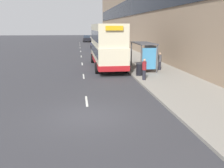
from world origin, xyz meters
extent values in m
plane|color=#38383D|center=(0.00, 0.00, 0.00)|extent=(220.00, 220.00, 0.00)
cube|color=gray|center=(6.50, 38.50, 0.07)|extent=(5.00, 93.00, 0.14)
cube|color=#9E846B|center=(10.50, 38.50, 8.26)|extent=(3.00, 93.00, 16.53)
cube|color=black|center=(8.96, 38.50, 7.44)|extent=(0.12, 89.28, 2.97)
cube|color=silver|center=(0.00, 2.40, 0.01)|extent=(0.12, 2.00, 0.01)
cube|color=silver|center=(0.00, 9.53, 0.01)|extent=(0.12, 2.00, 0.01)
cube|color=silver|center=(0.00, 16.66, 0.01)|extent=(0.12, 2.00, 0.01)
cube|color=silver|center=(0.00, 23.79, 0.01)|extent=(0.12, 2.00, 0.01)
cube|color=silver|center=(0.00, 30.92, 0.01)|extent=(0.12, 2.00, 0.01)
cube|color=silver|center=(0.00, 38.05, 0.01)|extent=(0.12, 2.00, 0.01)
cube|color=silver|center=(0.00, 45.18, 0.01)|extent=(0.12, 2.00, 0.01)
cube|color=silver|center=(0.00, 52.31, 0.01)|extent=(0.12, 2.00, 0.01)
cube|color=#4C4C51|center=(5.60, 11.51, 2.58)|extent=(1.60, 4.20, 0.08)
cylinder|color=#4C4C51|center=(4.90, 9.51, 1.34)|extent=(0.10, 0.10, 2.40)
cylinder|color=#4C4C51|center=(4.90, 13.51, 1.34)|extent=(0.10, 0.10, 2.40)
cylinder|color=#4C4C51|center=(6.30, 9.51, 1.34)|extent=(0.10, 0.10, 2.40)
cylinder|color=#4C4C51|center=(6.30, 13.51, 1.34)|extent=(0.10, 0.10, 2.40)
cube|color=#99A8B2|center=(6.27, 11.51, 1.46)|extent=(0.04, 3.68, 1.92)
cube|color=#3F8CBF|center=(5.60, 9.57, 1.39)|extent=(1.19, 0.10, 1.82)
cube|color=maroon|center=(5.85, 11.51, 0.59)|extent=(0.36, 2.80, 0.08)
cube|color=beige|center=(2.48, 13.90, 1.43)|extent=(2.55, 10.45, 1.85)
cube|color=beige|center=(2.48, 13.90, 3.33)|extent=(2.50, 10.14, 1.95)
cube|color=#B2191E|center=(2.48, 13.90, 0.72)|extent=(2.58, 10.51, 0.45)
cube|color=#2D3847|center=(2.48, 13.90, 1.79)|extent=(2.58, 9.83, 0.81)
cube|color=#2D3847|center=(2.48, 13.90, 3.23)|extent=(2.55, 9.83, 0.94)
cube|color=yellow|center=(2.48, 8.70, 3.95)|extent=(1.40, 0.08, 0.36)
cylinder|color=black|center=(1.20, 17.46, 0.50)|extent=(0.30, 1.00, 1.00)
cylinder|color=black|center=(3.75, 17.46, 0.50)|extent=(0.30, 1.00, 1.00)
cylinder|color=black|center=(1.20, 10.66, 0.50)|extent=(0.30, 1.00, 1.00)
cylinder|color=black|center=(3.75, 10.66, 0.50)|extent=(0.30, 1.00, 1.00)
cube|color=navy|center=(2.97, 35.32, 0.69)|extent=(1.85, 4.23, 0.79)
cube|color=#2D3847|center=(2.97, 35.11, 1.41)|extent=(1.63, 2.03, 0.64)
cylinder|color=black|center=(2.05, 36.63, 0.30)|extent=(0.20, 0.60, 0.60)
cylinder|color=black|center=(3.90, 36.63, 0.30)|extent=(0.20, 0.60, 0.60)
cylinder|color=black|center=(2.05, 34.01, 0.30)|extent=(0.20, 0.60, 0.60)
cylinder|color=black|center=(3.90, 34.01, 0.30)|extent=(0.20, 0.60, 0.60)
cube|color=black|center=(1.97, 56.69, 0.71)|extent=(1.87, 4.16, 0.82)
cube|color=#2D3847|center=(1.97, 56.48, 1.46)|extent=(1.65, 2.00, 0.67)
cylinder|color=black|center=(1.03, 57.98, 0.30)|extent=(0.20, 0.60, 0.60)
cylinder|color=black|center=(2.91, 57.98, 0.30)|extent=(0.20, 0.60, 0.60)
cylinder|color=black|center=(1.03, 55.40, 0.30)|extent=(0.20, 0.60, 0.60)
cylinder|color=black|center=(2.91, 55.40, 0.30)|extent=(0.20, 0.60, 0.60)
cylinder|color=#23232D|center=(7.35, 16.19, 0.56)|extent=(0.29, 0.29, 0.85)
cylinder|color=navy|center=(7.35, 16.19, 1.34)|extent=(0.35, 0.35, 0.71)
sphere|color=tan|center=(7.35, 16.19, 1.81)|extent=(0.23, 0.23, 0.23)
cylinder|color=#23232D|center=(4.48, 6.89, 0.52)|extent=(0.26, 0.26, 0.76)
cylinder|color=maroon|center=(4.48, 6.89, 1.21)|extent=(0.32, 0.32, 0.63)
sphere|color=tan|center=(4.48, 6.89, 1.63)|extent=(0.21, 0.21, 0.21)
cylinder|color=#23232D|center=(7.04, 11.01, 0.52)|extent=(0.26, 0.26, 0.76)
cylinder|color=#4C4C51|center=(7.04, 11.01, 1.22)|extent=(0.32, 0.32, 0.63)
sphere|color=tan|center=(7.04, 11.01, 1.64)|extent=(0.21, 0.21, 0.21)
cylinder|color=#23232D|center=(6.39, 12.63, 0.51)|extent=(0.25, 0.25, 0.75)
cylinder|color=#997F51|center=(6.39, 12.63, 1.20)|extent=(0.31, 0.31, 0.62)
sphere|color=tan|center=(6.39, 12.63, 1.61)|extent=(0.20, 0.20, 0.20)
cylinder|color=black|center=(4.55, 8.66, 0.61)|extent=(0.52, 0.52, 0.95)
cylinder|color=#2D2D33|center=(4.55, 8.66, 1.14)|extent=(0.55, 0.55, 0.10)
camera|label=1|loc=(-0.37, -11.06, 4.10)|focal=40.00mm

